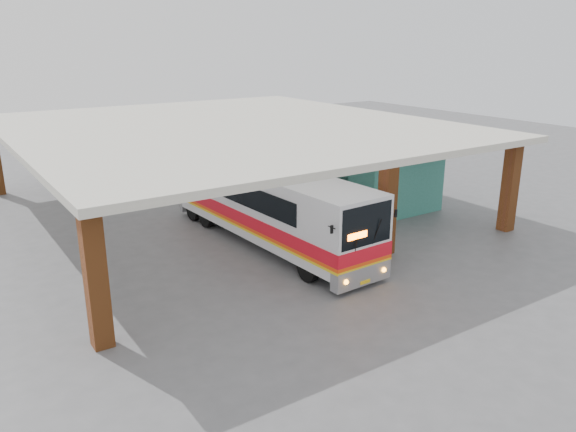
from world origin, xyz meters
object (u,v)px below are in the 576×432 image
(coach_bus, at_px, (268,204))
(pedestrian, at_px, (351,226))
(red_chair, at_px, (283,189))
(motorcycle, at_px, (354,212))

(coach_bus, height_order, pedestrian, coach_bus)
(red_chair, bearing_deg, motorcycle, -95.41)
(pedestrian, height_order, red_chair, pedestrian)
(red_chair, bearing_deg, pedestrian, -110.06)
(motorcycle, height_order, pedestrian, pedestrian)
(motorcycle, xyz_separation_m, pedestrian, (-2.19, -2.39, 0.34))
(pedestrian, distance_m, red_chair, 8.93)
(pedestrian, relative_size, red_chair, 2.27)
(coach_bus, xyz_separation_m, red_chair, (5.13, 6.60, -1.51))
(coach_bus, distance_m, red_chair, 8.49)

